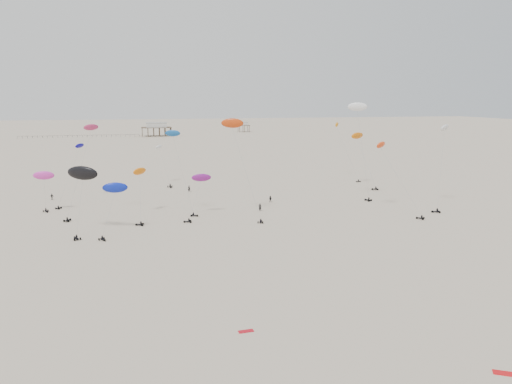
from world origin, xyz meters
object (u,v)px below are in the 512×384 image
object	(u,v)px
pavilion_main	(156,130)
rig_7	(442,151)
spectator_0	(260,211)
pavilion_small	(244,128)
rig_3	(44,181)

from	to	relation	value
pavilion_main	rig_7	size ratio (longest dim) A/B	1.00
pavilion_main	spectator_0	size ratio (longest dim) A/B	9.72
pavilion_small	rig_7	world-z (taller)	rig_7
rig_7	pavilion_small	bearing A→B (deg)	10.51
pavilion_main	pavilion_small	world-z (taller)	pavilion_main
pavilion_small	spectator_0	world-z (taller)	pavilion_small
rig_3	spectator_0	size ratio (longest dim) A/B	4.56
pavilion_small	pavilion_main	bearing A→B (deg)	-156.80
rig_3	rig_7	bearing A→B (deg)	145.64
pavilion_small	spectator_0	xyz separation A→B (m)	(-56.17, -280.08, -3.49)
rig_3	spectator_0	distance (m)	51.73
pavilion_small	rig_7	xyz separation A→B (m)	(-11.84, -286.07, 10.58)
pavilion_small	spectator_0	size ratio (longest dim) A/B	4.17
pavilion_main	rig_7	bearing A→B (deg)	-77.20
pavilion_main	pavilion_small	size ratio (longest dim) A/B	2.33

